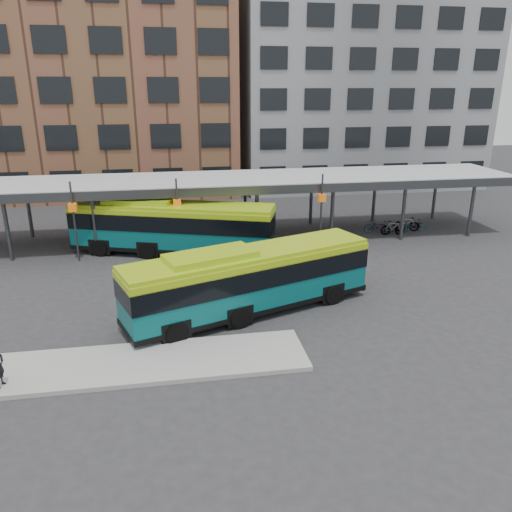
% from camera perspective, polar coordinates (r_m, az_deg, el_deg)
% --- Properties ---
extents(ground, '(120.00, 120.00, 0.00)m').
position_cam_1_polar(ground, '(22.59, -0.33, -7.39)').
color(ground, '#28282B').
rests_on(ground, ground).
extents(boarding_island, '(14.00, 3.00, 0.18)m').
position_cam_1_polar(boarding_island, '(19.79, -15.09, -11.92)').
color(boarding_island, gray).
rests_on(boarding_island, ground).
extents(canopy, '(40.00, 6.53, 4.80)m').
position_cam_1_polar(canopy, '(33.56, -4.10, 8.43)').
color(canopy, '#999B9E').
rests_on(canopy, ground).
extents(building_brick, '(26.00, 14.00, 22.00)m').
position_cam_1_polar(building_brick, '(52.40, -18.16, 19.19)').
color(building_brick, brown).
rests_on(building_brick, ground).
extents(building_grey, '(24.00, 14.00, 20.00)m').
position_cam_1_polar(building_grey, '(55.43, 11.20, 18.64)').
color(building_grey, slate).
rests_on(building_grey, ground).
extents(bus_front, '(11.88, 6.34, 3.24)m').
position_cam_1_polar(bus_front, '(22.73, -0.76, -2.57)').
color(bus_front, '#075356').
rests_on(bus_front, ground).
extents(bus_rear, '(12.68, 6.58, 3.45)m').
position_cam_1_polar(bus_rear, '(31.28, -9.58, 3.45)').
color(bus_rear, '#075356').
rests_on(bus_rear, ground).
extents(bike_rack, '(4.60, 1.60, 1.07)m').
position_cam_1_polar(bike_rack, '(36.97, 15.76, 3.30)').
color(bike_rack, slate).
rests_on(bike_rack, ground).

